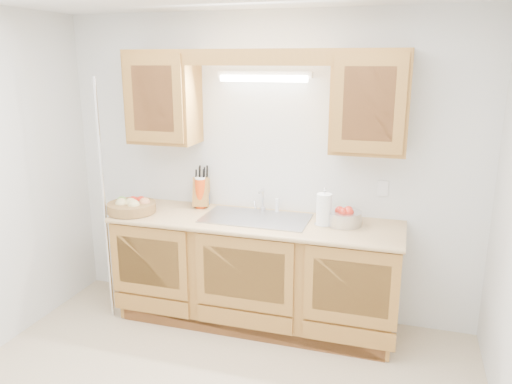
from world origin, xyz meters
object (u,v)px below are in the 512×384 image
(apple_bowl, at_px, (344,217))
(paper_towel, at_px, (324,210))
(fruit_basket, at_px, (132,206))
(knife_block, at_px, (201,192))

(apple_bowl, bearing_deg, paper_towel, -157.65)
(apple_bowl, bearing_deg, fruit_basket, -173.55)
(knife_block, distance_m, apple_bowl, 1.25)
(knife_block, height_order, paper_towel, knife_block)
(fruit_basket, height_order, knife_block, knife_block)
(fruit_basket, distance_m, knife_block, 0.59)
(knife_block, relative_size, apple_bowl, 1.05)
(knife_block, xyz_separation_m, paper_towel, (1.09, -0.20, -0.01))
(knife_block, bearing_deg, fruit_basket, -157.91)
(paper_towel, distance_m, apple_bowl, 0.17)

